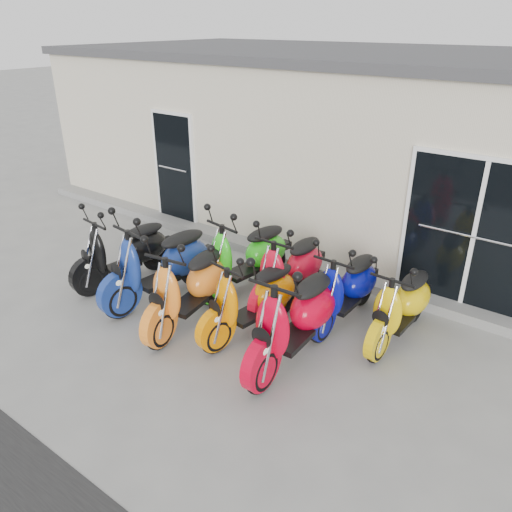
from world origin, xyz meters
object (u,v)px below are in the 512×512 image
object	(u,v)px
scooter_front_blue	(159,253)
scooter_back_red	(290,261)
scooter_front_orange_a	(188,277)
scooter_back_blue	(347,279)
scooter_front_red	(295,307)
scooter_back_yellow	(402,296)
scooter_back_green	(245,246)
scooter_front_orange_b	(252,288)
scooter_front_black	(123,242)

from	to	relation	value
scooter_front_blue	scooter_back_red	xyz separation A→B (m)	(1.63, 1.06, -0.07)
scooter_front_orange_a	scooter_back_blue	world-z (taller)	scooter_front_orange_a
scooter_back_blue	scooter_front_red	bearing A→B (deg)	-93.41
scooter_front_red	scooter_back_yellow	xyz separation A→B (m)	(0.88, 1.21, -0.12)
scooter_front_blue	scooter_back_red	distance (m)	1.94
scooter_back_green	scooter_back_red	world-z (taller)	scooter_back_green
scooter_front_blue	scooter_back_blue	world-z (taller)	scooter_front_blue
scooter_back_blue	scooter_back_yellow	world-z (taller)	scooter_back_blue
scooter_front_orange_a	scooter_front_orange_b	distance (m)	0.91
scooter_front_black	scooter_back_red	bearing A→B (deg)	28.68
scooter_front_black	scooter_back_yellow	world-z (taller)	scooter_front_black
scooter_front_black	scooter_front_orange_a	size ratio (longest dim) A/B	0.96
scooter_front_blue	scooter_back_blue	bearing A→B (deg)	30.16
scooter_back_blue	scooter_front_black	bearing A→B (deg)	-161.84
scooter_front_orange_a	scooter_front_red	world-z (taller)	scooter_front_red
scooter_front_black	scooter_front_orange_a	xyz separation A→B (m)	(1.69, -0.28, 0.03)
scooter_back_yellow	scooter_front_orange_a	bearing A→B (deg)	-149.46
scooter_back_blue	scooter_front_orange_b	bearing A→B (deg)	-129.94
scooter_front_black	scooter_front_orange_b	distance (m)	2.54
scooter_front_orange_a	scooter_back_red	distance (m)	1.52
scooter_front_orange_b	scooter_front_red	xyz separation A→B (m)	(0.78, -0.17, 0.09)
scooter_front_blue	scooter_back_yellow	bearing A→B (deg)	25.37
scooter_back_green	scooter_back_red	bearing A→B (deg)	11.83
scooter_back_red	scooter_back_blue	size ratio (longest dim) A/B	1.05
scooter_front_red	scooter_back_yellow	bearing A→B (deg)	51.93
scooter_front_orange_b	scooter_front_red	world-z (taller)	scooter_front_red
scooter_back_blue	scooter_front_blue	bearing A→B (deg)	-155.35
scooter_front_orange_b	scooter_back_green	xyz separation A→B (m)	(-0.82, 0.92, 0.05)
scooter_front_black	scooter_front_red	distance (m)	3.33
scooter_back_blue	scooter_back_red	bearing A→B (deg)	-175.87
scooter_front_black	scooter_front_red	bearing A→B (deg)	4.69
scooter_front_orange_b	scooter_back_yellow	world-z (taller)	scooter_front_orange_b
scooter_front_orange_a	scooter_front_orange_b	size ratio (longest dim) A/B	1.06
scooter_back_green	scooter_back_yellow	world-z (taller)	scooter_back_green
scooter_front_orange_b	scooter_back_blue	xyz separation A→B (m)	(0.88, 1.01, -0.01)
scooter_back_blue	scooter_back_yellow	xyz separation A→B (m)	(0.79, 0.03, -0.02)
scooter_front_orange_b	scooter_back_yellow	bearing A→B (deg)	40.71
scooter_front_red	scooter_back_yellow	size ratio (longest dim) A/B	1.18
scooter_front_orange_b	scooter_back_green	distance (m)	1.23
scooter_back_green	scooter_front_orange_a	bearing A→B (deg)	-82.19
scooter_front_blue	scooter_back_yellow	world-z (taller)	scooter_front_blue
scooter_front_black	scooter_back_red	world-z (taller)	scooter_back_red
scooter_front_black	scooter_front_blue	distance (m)	0.89
scooter_back_red	scooter_back_yellow	bearing A→B (deg)	1.67
scooter_front_orange_b	scooter_back_blue	size ratio (longest dim) A/B	1.02
scooter_front_orange_b	scooter_back_green	size ratio (longest dim) A/B	0.93
scooter_front_black	scooter_back_yellow	bearing A→B (deg)	21.30
scooter_front_blue	scooter_back_red	size ratio (longest dim) A/B	1.09
scooter_front_black	scooter_back_blue	xyz separation A→B (m)	(3.41, 1.05, -0.03)
scooter_front_orange_b	scooter_back_red	world-z (taller)	scooter_back_red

